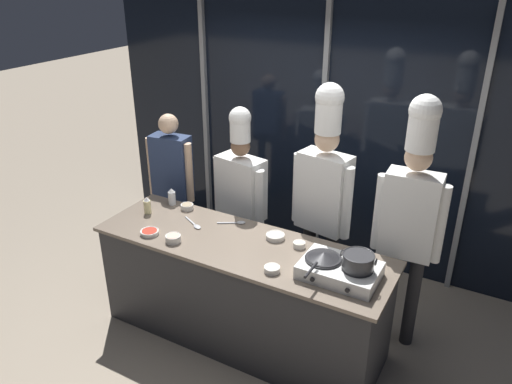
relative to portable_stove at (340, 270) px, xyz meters
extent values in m
plane|color=gray|center=(-0.84, 0.05, -0.98)|extent=(24.00, 24.00, 0.00)
cube|color=black|center=(-0.84, 1.73, 0.37)|extent=(5.04, 0.04, 2.70)
cube|color=gray|center=(-2.27, 1.68, 0.37)|extent=(0.05, 0.05, 2.70)
cube|color=gray|center=(-0.84, 1.68, 0.37)|extent=(0.05, 0.05, 2.70)
cube|color=gray|center=(0.59, 1.68, 0.37)|extent=(0.05, 0.05, 2.70)
cube|color=#2D2D30|center=(-0.84, 0.05, -0.53)|extent=(2.36, 0.72, 0.90)
cube|color=#756656|center=(-0.84, 0.05, -0.07)|extent=(2.43, 0.76, 0.03)
cube|color=silver|center=(0.00, 0.00, 0.00)|extent=(0.55, 0.37, 0.10)
cylinder|color=black|center=(-0.13, 0.00, 0.05)|extent=(0.22, 0.22, 0.01)
cylinder|color=black|center=(-0.13, -0.20, 0.00)|extent=(0.03, 0.01, 0.03)
cylinder|color=black|center=(0.13, 0.00, 0.05)|extent=(0.22, 0.22, 0.01)
cylinder|color=black|center=(0.13, -0.20, 0.00)|extent=(0.03, 0.01, 0.03)
cylinder|color=#232326|center=(-0.13, 0.00, 0.06)|extent=(0.25, 0.25, 0.01)
cone|color=#232326|center=(-0.13, 0.00, 0.08)|extent=(0.27, 0.27, 0.05)
cylinder|color=black|center=(-0.13, -0.23, 0.09)|extent=(0.02, 0.20, 0.02)
cylinder|color=#333335|center=(0.13, 0.00, 0.11)|extent=(0.22, 0.22, 0.11)
torus|color=#333335|center=(0.13, 0.00, 0.17)|extent=(0.22, 0.22, 0.01)
torus|color=#333335|center=(0.01, 0.00, 0.15)|extent=(0.01, 0.05, 0.05)
torus|color=#333335|center=(0.25, 0.00, 0.15)|extent=(0.01, 0.05, 0.05)
cylinder|color=white|center=(-1.75, 0.35, 0.01)|extent=(0.07, 0.07, 0.12)
cone|color=white|center=(-1.75, 0.35, 0.09)|extent=(0.06, 0.06, 0.04)
cylinder|color=beige|center=(-1.83, 0.10, 0.01)|extent=(0.06, 0.06, 0.12)
cone|color=white|center=(-1.83, 0.10, 0.09)|extent=(0.05, 0.05, 0.03)
cylinder|color=silver|center=(-1.33, -0.18, -0.03)|extent=(0.12, 0.12, 0.05)
torus|color=silver|center=(-1.33, -0.18, 0.00)|extent=(0.13, 0.13, 0.01)
cylinder|color=#EAA893|center=(-1.33, -0.18, -0.01)|extent=(0.10, 0.10, 0.03)
cylinder|color=silver|center=(-1.57, -0.18, -0.04)|extent=(0.15, 0.15, 0.03)
torus|color=silver|center=(-1.57, -0.18, -0.02)|extent=(0.15, 0.15, 0.01)
cylinder|color=#B22D1E|center=(-1.57, -0.18, -0.03)|extent=(0.12, 0.12, 0.02)
cylinder|color=silver|center=(-0.42, 0.23, -0.03)|extent=(0.10, 0.10, 0.04)
torus|color=silver|center=(-0.42, 0.23, -0.01)|extent=(0.10, 0.10, 0.01)
cylinder|color=beige|center=(-0.42, 0.23, -0.02)|extent=(0.08, 0.08, 0.02)
cylinder|color=silver|center=(-1.57, 0.33, -0.03)|extent=(0.11, 0.11, 0.05)
torus|color=silver|center=(-1.57, 0.33, -0.01)|extent=(0.12, 0.12, 0.01)
cylinder|color=#9E896B|center=(-1.57, 0.33, -0.02)|extent=(0.09, 0.09, 0.02)
cylinder|color=silver|center=(-0.45, -0.18, -0.03)|extent=(0.12, 0.12, 0.04)
torus|color=silver|center=(-0.45, -0.18, -0.01)|extent=(0.12, 0.12, 0.01)
cylinder|color=silver|center=(-0.45, -0.18, -0.02)|extent=(0.09, 0.09, 0.02)
cylinder|color=silver|center=(-0.64, 0.26, -0.04)|extent=(0.15, 0.15, 0.04)
torus|color=silver|center=(-0.64, 0.26, -0.02)|extent=(0.15, 0.15, 0.01)
cylinder|color=silver|center=(-0.64, 0.26, -0.03)|extent=(0.12, 0.12, 0.02)
cube|color=#B2B5BA|center=(-1.12, 0.28, -0.05)|extent=(0.15, 0.10, 0.01)
ellipsoid|color=#B2B5BA|center=(-1.01, 0.34, -0.05)|extent=(0.09, 0.08, 0.02)
cube|color=#B2B5BA|center=(-1.41, 0.16, -0.05)|extent=(0.16, 0.09, 0.01)
ellipsoid|color=#B2B5BA|center=(-1.29, 0.10, -0.05)|extent=(0.10, 0.08, 0.02)
cylinder|color=#2D3856|center=(-1.90, 0.70, -0.58)|extent=(0.10, 0.10, 0.80)
cylinder|color=#2D3856|center=(-2.11, 0.68, -0.58)|extent=(0.10, 0.10, 0.80)
cube|color=navy|center=(-2.01, 0.69, 0.14)|extent=(0.40, 0.24, 0.65)
cylinder|color=beige|center=(-1.79, 0.68, 0.13)|extent=(0.08, 0.08, 0.60)
cylinder|color=beige|center=(-2.21, 0.64, 0.13)|extent=(0.08, 0.08, 0.60)
sphere|color=beige|center=(-2.01, 0.69, 0.58)|extent=(0.19, 0.19, 0.19)
cylinder|color=#4C4C51|center=(-1.14, 0.75, -0.61)|extent=(0.12, 0.12, 0.74)
cylinder|color=#4C4C51|center=(-1.39, 0.79, -0.61)|extent=(0.12, 0.12, 0.74)
cube|color=white|center=(-1.26, 0.77, 0.05)|extent=(0.49, 0.32, 0.60)
cylinder|color=white|center=(-1.02, 0.69, 0.03)|extent=(0.09, 0.09, 0.55)
cylinder|color=white|center=(-1.52, 0.78, 0.03)|extent=(0.09, 0.09, 0.55)
sphere|color=brown|center=(-1.26, 0.77, 0.46)|extent=(0.18, 0.18, 0.18)
cylinder|color=white|center=(-1.26, 0.77, 0.62)|extent=(0.18, 0.18, 0.22)
sphere|color=white|center=(-1.26, 0.77, 0.73)|extent=(0.20, 0.20, 0.20)
cylinder|color=#232326|center=(-0.32, 0.72, -0.56)|extent=(0.11, 0.11, 0.85)
cylinder|color=#232326|center=(-0.55, 0.76, -0.56)|extent=(0.11, 0.11, 0.85)
cube|color=white|center=(-0.43, 0.74, 0.21)|extent=(0.47, 0.30, 0.69)
cylinder|color=white|center=(-0.20, 0.66, 0.19)|extent=(0.09, 0.09, 0.63)
cylinder|color=white|center=(-0.68, 0.75, 0.19)|extent=(0.09, 0.09, 0.63)
sphere|color=beige|center=(-0.43, 0.74, 0.68)|extent=(0.20, 0.20, 0.20)
cylinder|color=white|center=(-0.43, 0.74, 0.88)|extent=(0.21, 0.21, 0.29)
sphere|color=white|center=(-0.43, 0.74, 1.02)|extent=(0.23, 0.23, 0.23)
cylinder|color=#232326|center=(0.42, 0.67, -0.56)|extent=(0.11, 0.11, 0.85)
cylinder|color=#232326|center=(0.19, 0.66, -0.56)|extent=(0.11, 0.11, 0.85)
cube|color=white|center=(0.31, 0.67, 0.21)|extent=(0.42, 0.23, 0.69)
cylinder|color=white|center=(0.54, 0.64, 0.20)|extent=(0.08, 0.08, 0.63)
cylinder|color=white|center=(0.08, 0.62, 0.20)|extent=(0.08, 0.08, 0.63)
sphere|color=beige|center=(0.31, 0.67, 0.68)|extent=(0.20, 0.20, 0.20)
cylinder|color=white|center=(0.31, 0.67, 0.89)|extent=(0.21, 0.21, 0.30)
sphere|color=white|center=(0.31, 0.67, 1.03)|extent=(0.23, 0.23, 0.23)
camera|label=1|loc=(0.92, -2.87, 1.99)|focal=35.00mm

